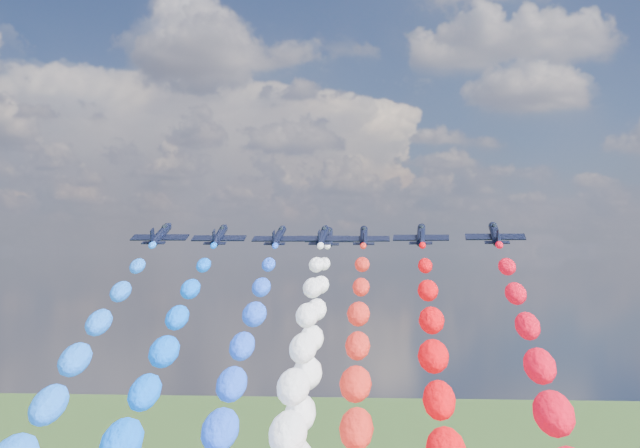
# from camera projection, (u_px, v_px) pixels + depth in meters

# --- Properties ---
(jet_0) EXTENTS (9.88, 13.21, 6.87)m
(jet_0) POSITION_uv_depth(u_px,v_px,m) (161.00, 235.00, 142.63)
(jet_0) COLOR black
(jet_1) EXTENTS (9.65, 13.04, 6.87)m
(jet_1) POSITION_uv_depth(u_px,v_px,m) (219.00, 236.00, 150.87)
(jet_1) COLOR black
(jet_2) EXTENTS (10.31, 13.51, 6.87)m
(jet_2) POSITION_uv_depth(u_px,v_px,m) (279.00, 236.00, 157.37)
(jet_2) COLOR black
(jet_3) EXTENTS (10.29, 13.50, 6.87)m
(jet_3) POSITION_uv_depth(u_px,v_px,m) (323.00, 236.00, 155.00)
(jet_3) COLOR black
(jet_4) EXTENTS (10.13, 13.38, 6.87)m
(jet_4) POSITION_uv_depth(u_px,v_px,m) (329.00, 237.00, 167.30)
(jet_4) COLOR black
(jet_5) EXTENTS (9.68, 13.06, 6.87)m
(jet_5) POSITION_uv_depth(u_px,v_px,m) (364.00, 236.00, 157.72)
(jet_5) COLOR black
(jet_6) EXTENTS (10.30, 13.50, 6.87)m
(jet_6) POSITION_uv_depth(u_px,v_px,m) (421.00, 235.00, 145.84)
(jet_6) COLOR black
(jet_7) EXTENTS (10.03, 13.31, 6.87)m
(jet_7) POSITION_uv_depth(u_px,v_px,m) (495.00, 234.00, 137.12)
(jet_7) COLOR black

